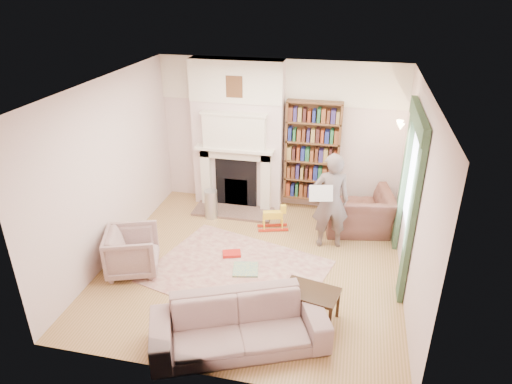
% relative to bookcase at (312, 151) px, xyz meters
% --- Properties ---
extents(floor, '(4.50, 4.50, 0.00)m').
position_rel_bookcase_xyz_m(floor, '(-0.65, -2.12, -1.18)').
color(floor, olive).
rests_on(floor, ground).
extents(ceiling, '(4.50, 4.50, 0.00)m').
position_rel_bookcase_xyz_m(ceiling, '(-0.65, -2.12, 1.62)').
color(ceiling, white).
rests_on(ceiling, wall_back).
extents(wall_back, '(4.50, 0.00, 4.50)m').
position_rel_bookcase_xyz_m(wall_back, '(-0.65, 0.13, 0.22)').
color(wall_back, beige).
rests_on(wall_back, floor).
extents(wall_front, '(4.50, 0.00, 4.50)m').
position_rel_bookcase_xyz_m(wall_front, '(-0.65, -4.37, 0.22)').
color(wall_front, beige).
rests_on(wall_front, floor).
extents(wall_left, '(0.00, 4.50, 4.50)m').
position_rel_bookcase_xyz_m(wall_left, '(-2.90, -2.12, 0.22)').
color(wall_left, beige).
rests_on(wall_left, floor).
extents(wall_right, '(0.00, 4.50, 4.50)m').
position_rel_bookcase_xyz_m(wall_right, '(1.60, -2.12, 0.22)').
color(wall_right, beige).
rests_on(wall_right, floor).
extents(fireplace, '(1.70, 0.58, 2.80)m').
position_rel_bookcase_xyz_m(fireplace, '(-1.40, -0.07, 0.21)').
color(fireplace, beige).
rests_on(fireplace, floor).
extents(bookcase, '(1.00, 0.24, 1.85)m').
position_rel_bookcase_xyz_m(bookcase, '(0.00, 0.00, 0.00)').
color(bookcase, brown).
rests_on(bookcase, floor).
extents(window, '(0.02, 0.90, 1.30)m').
position_rel_bookcase_xyz_m(window, '(1.58, -1.72, 0.27)').
color(window, silver).
rests_on(window, wall_right).
extents(curtain_left, '(0.07, 0.32, 2.40)m').
position_rel_bookcase_xyz_m(curtain_left, '(1.55, -2.42, 0.02)').
color(curtain_left, '#344C31').
rests_on(curtain_left, floor).
extents(curtain_right, '(0.07, 0.32, 2.40)m').
position_rel_bookcase_xyz_m(curtain_right, '(1.55, -1.02, 0.02)').
color(curtain_right, '#344C31').
rests_on(curtain_right, floor).
extents(pelmet, '(0.09, 1.70, 0.24)m').
position_rel_bookcase_xyz_m(pelmet, '(1.54, -1.72, 1.20)').
color(pelmet, '#344C31').
rests_on(pelmet, wall_right).
extents(wall_sconce, '(0.20, 0.24, 0.24)m').
position_rel_bookcase_xyz_m(wall_sconce, '(1.38, -0.62, 0.72)').
color(wall_sconce, gold).
rests_on(wall_sconce, wall_right).
extents(rug, '(2.93, 2.53, 0.01)m').
position_rel_bookcase_xyz_m(rug, '(-0.84, -2.35, -1.17)').
color(rug, beige).
rests_on(rug, floor).
extents(armchair_reading, '(1.30, 1.18, 0.74)m').
position_rel_bookcase_xyz_m(armchair_reading, '(0.90, -0.67, -0.80)').
color(armchair_reading, '#4E2D2A').
rests_on(armchair_reading, floor).
extents(armchair_left, '(0.96, 0.95, 0.69)m').
position_rel_bookcase_xyz_m(armchair_left, '(-2.39, -2.66, -0.83)').
color(armchair_left, '#BBA79A').
rests_on(armchair_left, floor).
extents(sofa, '(2.27, 1.58, 0.62)m').
position_rel_bookcase_xyz_m(sofa, '(-0.43, -3.82, -0.87)').
color(sofa, gray).
rests_on(sofa, floor).
extents(man_reading, '(0.67, 0.52, 1.64)m').
position_rel_bookcase_xyz_m(man_reading, '(0.45, -1.27, -0.35)').
color(man_reading, '#5E4F4B').
rests_on(man_reading, floor).
extents(newspaper, '(0.38, 0.18, 0.25)m').
position_rel_bookcase_xyz_m(newspaper, '(0.30, -1.47, -0.14)').
color(newspaper, beige).
rests_on(newspaper, man_reading).
extents(coffee_table, '(0.78, 0.59, 0.45)m').
position_rel_bookcase_xyz_m(coffee_table, '(0.36, -3.16, -0.95)').
color(coffee_table, '#311E11').
rests_on(coffee_table, floor).
extents(paraffin_heater, '(0.25, 0.25, 0.55)m').
position_rel_bookcase_xyz_m(paraffin_heater, '(-1.75, -0.77, -0.90)').
color(paraffin_heater, '#B3B6BB').
rests_on(paraffin_heater, floor).
extents(rocking_horse, '(0.58, 0.36, 0.47)m').
position_rel_bookcase_xyz_m(rocking_horse, '(-0.55, -0.96, -0.94)').
color(rocking_horse, yellow).
rests_on(rocking_horse, rug).
extents(board_game, '(0.45, 0.45, 0.03)m').
position_rel_bookcase_xyz_m(board_game, '(-0.72, -2.31, -1.15)').
color(board_game, gold).
rests_on(board_game, rug).
extents(game_box_lid, '(0.34, 0.27, 0.05)m').
position_rel_bookcase_xyz_m(game_box_lid, '(-1.04, -1.94, -1.14)').
color(game_box_lid, red).
rests_on(game_box_lid, rug).
extents(comic_annuals, '(0.81, 0.46, 0.02)m').
position_rel_bookcase_xyz_m(comic_annuals, '(-0.33, -2.73, -1.16)').
color(comic_annuals, red).
rests_on(comic_annuals, rug).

